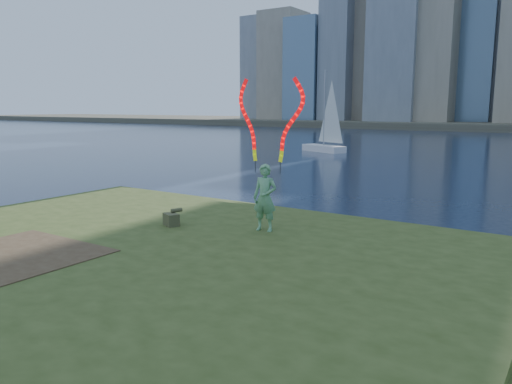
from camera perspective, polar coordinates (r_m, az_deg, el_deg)
The scene contains 6 objects.
ground at distance 12.10m, azimuth -7.01°, elevation -8.89°, with size 320.00×320.00×0.00m, color #17233A.
grassy_knoll at distance 10.47m, azimuth -15.40°, elevation -10.22°, with size 20.00×18.00×0.80m.
dirt_patch at distance 11.57m, azimuth -26.16°, elevation -6.52°, with size 3.20×3.00×0.02m, color #47331E.
woman_with_ribbons at distance 12.23m, azimuth 1.12°, elevation 2.00°, with size 2.04×0.55×4.05m.
canvas_bag at distance 13.15m, azimuth -9.62°, elevation -3.04°, with size 0.52×0.59×0.42m.
sailboat at distance 43.68m, azimuth 7.96°, elevation 6.13°, with size 4.54×3.05×7.00m.
Camera 1 is at (7.54, -8.65, 3.84)m, focal length 35.00 mm.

